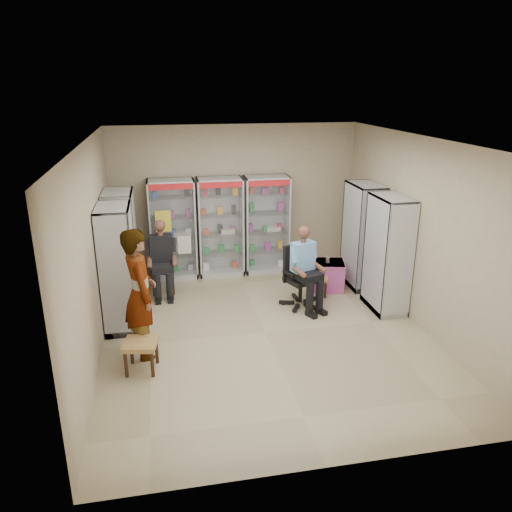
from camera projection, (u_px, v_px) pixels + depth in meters
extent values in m
plane|color=tan|center=(265.00, 333.00, 7.93)|extent=(6.00, 6.00, 0.00)
cube|color=tan|center=(235.00, 199.00, 10.22)|extent=(5.00, 0.02, 3.00)
cube|color=tan|center=(334.00, 339.00, 4.66)|extent=(5.00, 0.02, 3.00)
cube|color=tan|center=(92.00, 253.00, 6.98)|extent=(0.02, 6.00, 3.00)
cube|color=tan|center=(420.00, 234.00, 7.89)|extent=(0.02, 6.00, 3.00)
cube|color=white|center=(267.00, 140.00, 6.94)|extent=(5.00, 6.00, 0.02)
cube|color=#A5A7AC|center=(173.00, 230.00, 9.90)|extent=(0.90, 0.50, 2.00)
cube|color=#ABAEB2|center=(220.00, 227.00, 10.07)|extent=(0.90, 0.50, 2.00)
cube|color=silver|center=(266.00, 225.00, 10.24)|extent=(0.90, 0.50, 2.00)
cube|color=#A4A6AB|center=(362.00, 236.00, 9.49)|extent=(0.90, 0.50, 2.00)
cube|color=#B1B3B9|center=(388.00, 254.00, 8.47)|extent=(0.90, 0.50, 2.00)
cube|color=#A4A6AB|center=(122.00, 247.00, 8.86)|extent=(0.90, 0.50, 2.00)
cube|color=silver|center=(118.00, 268.00, 7.84)|extent=(0.90, 0.50, 2.00)
cube|color=#321F13|center=(162.00, 268.00, 9.35)|extent=(0.42, 0.42, 0.94)
cube|color=black|center=(301.00, 277.00, 8.74)|extent=(0.77, 0.77, 1.09)
cube|color=#B6489C|center=(328.00, 275.00, 9.54)|extent=(0.68, 0.66, 0.55)
cylinder|color=#510F06|center=(328.00, 260.00, 9.41)|extent=(0.07, 0.07, 0.10)
cube|color=olive|center=(318.00, 285.00, 9.30)|extent=(0.47, 0.47, 0.36)
cube|color=olive|center=(142.00, 356.00, 6.84)|extent=(0.51, 0.51, 0.44)
imported|color=gray|center=(140.00, 294.00, 7.01)|extent=(0.59, 0.77, 1.91)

